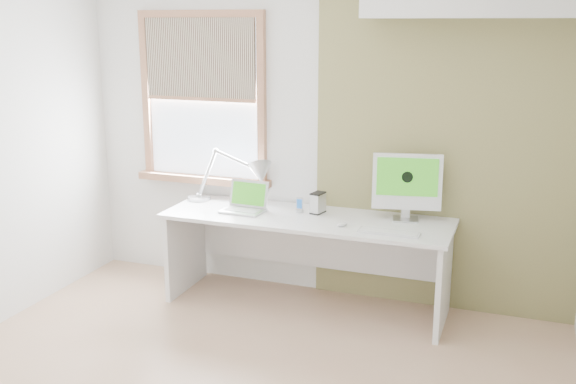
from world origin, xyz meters
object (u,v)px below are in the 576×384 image
at_px(desk_lamp, 249,176).
at_px(laptop, 245,204).
at_px(desk, 309,239).
at_px(external_drive, 318,203).
at_px(imac, 407,183).

height_order(desk_lamp, laptop, desk_lamp).
height_order(desk, external_drive, external_drive).
bearing_deg(imac, desk_lamp, 179.36).
relative_size(desk_lamp, laptop, 2.39).
distance_m(desk, desk_lamp, 0.72).
bearing_deg(external_drive, desk, -129.40).
distance_m(desk_lamp, imac, 1.28).
distance_m(laptop, external_drive, 0.57).
bearing_deg(laptop, desk, 7.18).
relative_size(desk_lamp, imac, 1.55).
relative_size(desk, external_drive, 13.42).
bearing_deg(desk_lamp, laptop, -74.15).
bearing_deg(desk, imac, 9.79).
height_order(desk, imac, imac).
xyz_separation_m(desk_lamp, external_drive, (0.61, -0.08, -0.15)).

